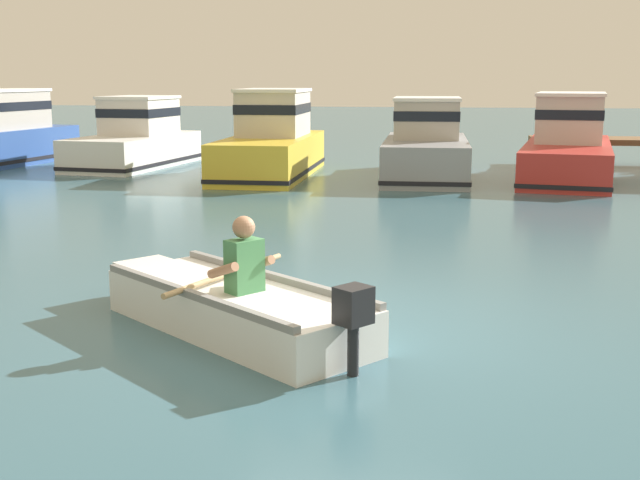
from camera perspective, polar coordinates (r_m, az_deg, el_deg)
ground_plane at (r=8.33m, az=1.95°, el=-6.12°), size 120.00×120.00×0.00m
rowboat_with_person at (r=8.22m, az=-6.18°, el=-4.59°), size 3.24×2.85×1.19m
moored_boat_blue at (r=24.93m, az=-21.35°, el=6.72°), size 2.40×5.87×4.30m
moored_boat_white at (r=23.67m, az=-12.78°, el=6.81°), size 2.66×4.91×1.95m
moored_boat_yellow at (r=20.99m, az=-3.43°, el=6.75°), size 2.03×5.51×2.18m
moored_boat_grey at (r=20.67m, az=7.42°, el=6.42°), size 2.13×5.03×1.98m
moored_boat_red at (r=21.53m, az=16.96°, el=6.29°), size 3.05×6.62×2.10m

